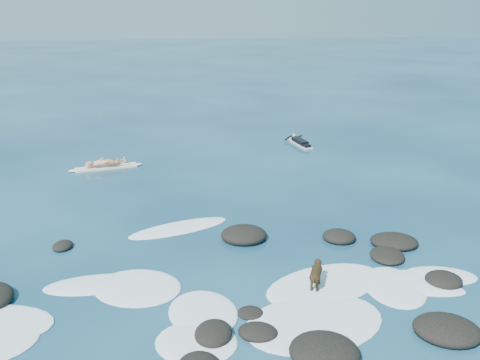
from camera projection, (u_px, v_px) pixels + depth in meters
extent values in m
plane|color=#0A2642|center=(214.00, 258.00, 15.11)|extent=(160.00, 160.00, 0.00)
ellipsoid|color=black|center=(447.00, 330.00, 11.68)|extent=(1.83, 1.71, 0.45)
ellipsoid|color=black|center=(394.00, 242.00, 15.90)|extent=(1.65, 1.45, 0.38)
ellipsoid|color=black|center=(258.00, 332.00, 11.68)|extent=(1.06, 0.95, 0.28)
ellipsoid|color=black|center=(444.00, 280.00, 13.78)|extent=(1.02, 0.99, 0.34)
ellipsoid|color=black|center=(63.00, 246.00, 15.70)|extent=(0.68, 0.80, 0.25)
ellipsoid|color=black|center=(339.00, 237.00, 16.22)|extent=(1.31, 1.27, 0.38)
ellipsoid|color=black|center=(250.00, 313.00, 12.44)|extent=(0.70, 0.68, 0.16)
ellipsoid|color=black|center=(324.00, 352.00, 10.93)|extent=(1.84, 1.78, 0.50)
ellipsoid|color=black|center=(213.00, 333.00, 11.59)|extent=(1.04, 1.16, 0.37)
ellipsoid|color=black|center=(387.00, 256.00, 15.09)|extent=(1.15, 1.25, 0.29)
ellipsoid|color=black|center=(244.00, 235.00, 16.27)|extent=(1.55, 1.42, 0.49)
ellipsoid|color=white|center=(203.00, 312.00, 12.50)|extent=(1.96, 2.28, 0.12)
ellipsoid|color=white|center=(409.00, 281.00, 13.87)|extent=(1.65, 1.53, 0.12)
ellipsoid|color=white|center=(196.00, 342.00, 11.42)|extent=(2.24, 2.12, 0.12)
ellipsoid|color=white|center=(407.00, 285.00, 13.70)|extent=(3.04, 2.01, 0.12)
ellipsoid|color=white|center=(98.00, 284.00, 13.71)|extent=(2.77, 1.18, 0.12)
ellipsoid|color=white|center=(441.00, 276.00, 14.14)|extent=(2.08, 1.45, 0.12)
ellipsoid|color=white|center=(179.00, 228.00, 17.02)|extent=(3.47, 2.04, 0.12)
ellipsoid|color=white|center=(394.00, 287.00, 13.60)|extent=(1.73, 2.26, 0.12)
ellipsoid|color=white|center=(314.00, 322.00, 12.12)|extent=(3.83, 3.09, 0.12)
ellipsoid|color=white|center=(138.00, 288.00, 13.56)|extent=(2.81, 2.60, 0.12)
ellipsoid|color=white|center=(325.00, 284.00, 13.72)|extent=(3.80, 2.88, 0.12)
ellipsoid|color=white|center=(314.00, 287.00, 13.60)|extent=(1.10, 0.90, 0.12)
cube|color=beige|center=(106.00, 167.00, 22.88)|extent=(2.64, 1.03, 0.09)
ellipsoid|color=beige|center=(136.00, 164.00, 23.28)|extent=(0.56, 0.39, 0.09)
ellipsoid|color=beige|center=(75.00, 171.00, 22.48)|extent=(0.56, 0.39, 0.09)
imported|color=tan|center=(104.00, 148.00, 22.59)|extent=(0.51, 0.68, 1.68)
cube|color=silver|center=(300.00, 144.00, 26.52)|extent=(0.83, 2.02, 0.07)
ellipsoid|color=silver|center=(291.00, 139.00, 27.40)|extent=(0.32, 0.47, 0.07)
cube|color=black|center=(300.00, 141.00, 26.48)|extent=(0.59, 1.26, 0.20)
sphere|color=tan|center=(294.00, 136.00, 27.07)|extent=(0.24, 0.24, 0.21)
cylinder|color=black|center=(288.00, 138.00, 27.14)|extent=(0.45, 0.35, 0.22)
cylinder|color=black|center=(297.00, 137.00, 27.30)|extent=(0.50, 0.18, 0.22)
cube|color=black|center=(306.00, 145.00, 25.89)|extent=(0.40, 0.54, 0.13)
cylinder|color=black|center=(316.00, 273.00, 13.36)|extent=(0.45, 0.60, 0.26)
sphere|color=black|center=(317.00, 269.00, 13.58)|extent=(0.36, 0.36, 0.27)
sphere|color=black|center=(315.00, 278.00, 13.13)|extent=(0.32, 0.32, 0.25)
sphere|color=black|center=(318.00, 263.00, 13.69)|extent=(0.26, 0.26, 0.20)
cone|color=black|center=(318.00, 261.00, 13.80)|extent=(0.14, 0.15, 0.10)
cone|color=black|center=(316.00, 260.00, 13.67)|extent=(0.11, 0.10, 0.09)
cone|color=black|center=(320.00, 260.00, 13.64)|extent=(0.11, 0.10, 0.09)
cylinder|color=black|center=(313.00, 279.00, 13.63)|extent=(0.09, 0.09, 0.35)
cylinder|color=black|center=(319.00, 280.00, 13.60)|extent=(0.09, 0.09, 0.35)
cylinder|color=black|center=(312.00, 286.00, 13.30)|extent=(0.09, 0.09, 0.35)
cylinder|color=black|center=(317.00, 287.00, 13.26)|extent=(0.09, 0.09, 0.35)
cylinder|color=black|center=(314.00, 279.00, 13.01)|extent=(0.14, 0.25, 0.15)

